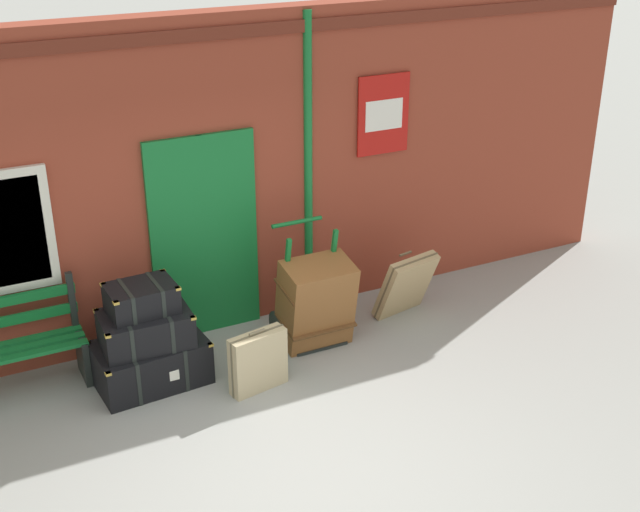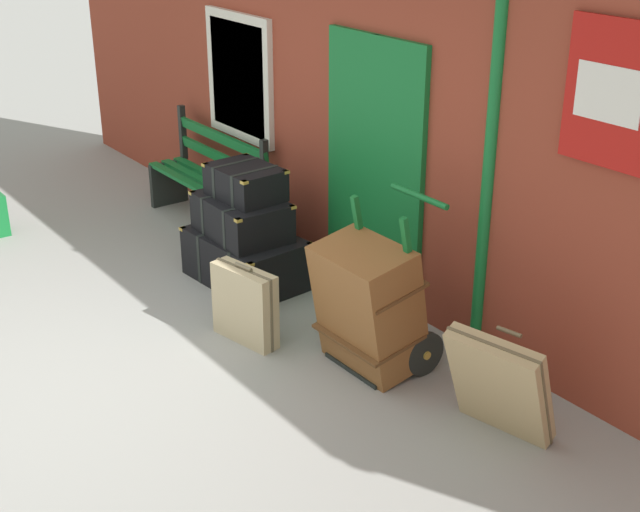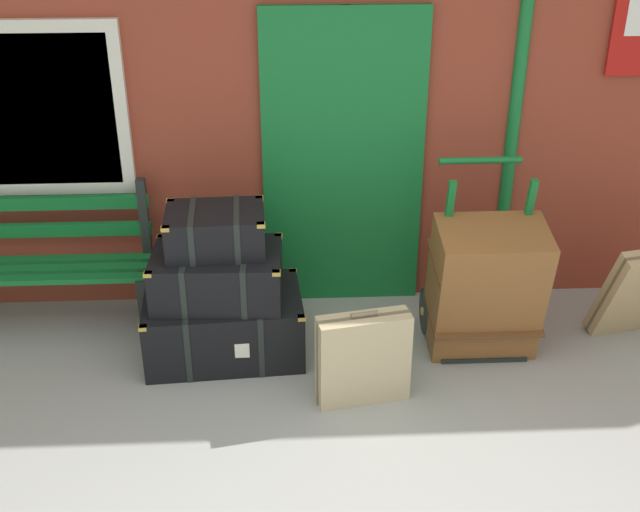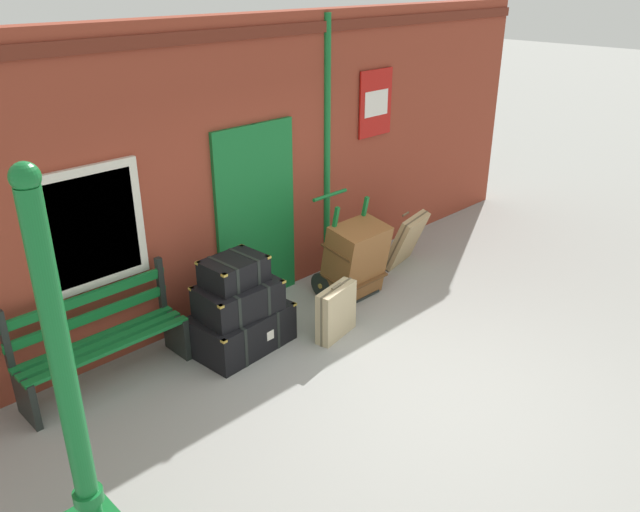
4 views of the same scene
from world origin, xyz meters
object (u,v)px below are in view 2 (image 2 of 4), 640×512
platform_bench (210,181)px  suitcase_caramel (500,386)px  steamer_trunk_middle (242,217)px  steamer_trunk_top (245,182)px  large_brown_trunk (369,306)px  steamer_trunk_base (246,258)px  porters_trolley (387,324)px  suitcase_charcoal (245,305)px

platform_bench → suitcase_caramel: 4.12m
steamer_trunk_middle → steamer_trunk_top: (0.00, 0.05, 0.29)m
steamer_trunk_middle → large_brown_trunk: (1.70, -0.05, -0.11)m
steamer_trunk_base → steamer_trunk_middle: size_ratio=1.28×
porters_trolley → suitcase_caramel: bearing=-3.5°
platform_bench → suitcase_caramel: bearing=-5.3°
platform_bench → porters_trolley: size_ratio=1.34×
platform_bench → suitcase_charcoal: (2.16, -0.96, -0.16)m
suitcase_caramel → porters_trolley: bearing=176.5°
steamer_trunk_top → suitcase_caramel: steamer_trunk_top is taller
steamer_trunk_middle → large_brown_trunk: large_brown_trunk is taller
steamer_trunk_base → steamer_trunk_top: 0.66m
steamer_trunk_top → suitcase_caramel: 2.86m
platform_bench → suitcase_caramel: platform_bench is taller
steamer_trunk_middle → steamer_trunk_top: size_ratio=1.31×
platform_bench → steamer_trunk_base: size_ratio=1.52×
steamer_trunk_base → suitcase_charcoal: 1.01m
steamer_trunk_middle → platform_bench: bearing=161.4°
platform_bench → large_brown_trunk: platform_bench is taller
steamer_trunk_base → porters_trolley: bearing=3.9°
steamer_trunk_top → suitcase_charcoal: (0.87, -0.58, -0.58)m
steamer_trunk_base → suitcase_charcoal: size_ratio=1.72×
suitcase_caramel → suitcase_charcoal: bearing=-163.2°
steamer_trunk_middle → suitcase_charcoal: (0.87, -0.53, -0.29)m
platform_bench → suitcase_charcoal: size_ratio=2.61×
steamer_trunk_middle → porters_trolley: size_ratio=0.69×
porters_trolley → suitcase_caramel: 1.12m
steamer_trunk_middle → large_brown_trunk: bearing=-1.7°
steamer_trunk_middle → suitcase_caramel: 2.82m
steamer_trunk_base → large_brown_trunk: bearing=-2.1°
steamer_trunk_base → suitcase_charcoal: (0.85, -0.54, 0.08)m
steamer_trunk_top → suitcase_caramel: size_ratio=0.86×
suitcase_charcoal → steamer_trunk_base: bearing=147.6°
steamer_trunk_top → steamer_trunk_base: bearing=-61.7°
large_brown_trunk → suitcase_caramel: large_brown_trunk is taller
steamer_trunk_base → platform_bench: bearing=162.1°
steamer_trunk_top → suitcase_caramel: (2.81, 0.01, -0.51)m
steamer_trunk_middle → suitcase_charcoal: bearing=-31.3°
platform_bench → steamer_trunk_base: (1.31, -0.42, -0.23)m
steamer_trunk_top → porters_trolley: porters_trolley is taller
suitcase_charcoal → suitcase_caramel: bearing=16.8°
porters_trolley → steamer_trunk_middle: bearing=-175.8°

